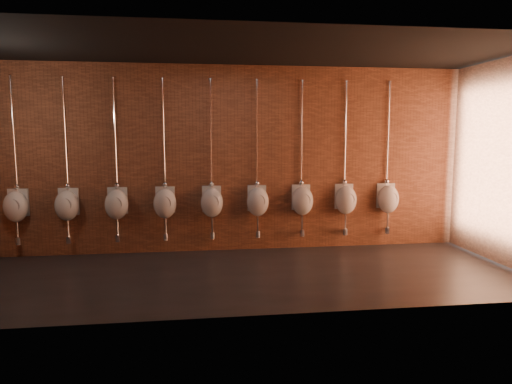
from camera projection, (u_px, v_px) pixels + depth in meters
ground at (232, 276)px, 6.60m from camera, size 8.50×8.50×0.00m
room_shell at (231, 136)px, 6.34m from camera, size 8.54×3.04×3.22m
urinal_0 at (16, 205)px, 7.38m from camera, size 0.41×0.37×2.72m
urinal_1 at (67, 204)px, 7.48m from camera, size 0.41×0.37×2.72m
urinal_2 at (117, 203)px, 7.59m from camera, size 0.41×0.37×2.72m
urinal_3 at (165, 203)px, 7.69m from camera, size 0.41×0.37×2.72m
urinal_4 at (212, 202)px, 7.80m from camera, size 0.41×0.37×2.72m
urinal_5 at (258, 201)px, 7.90m from camera, size 0.41×0.37×2.72m
urinal_6 at (302, 200)px, 8.00m from camera, size 0.41×0.37×2.72m
urinal_7 at (346, 199)px, 8.11m from camera, size 0.41×0.37×2.72m
urinal_8 at (388, 198)px, 8.21m from camera, size 0.41×0.37×2.72m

